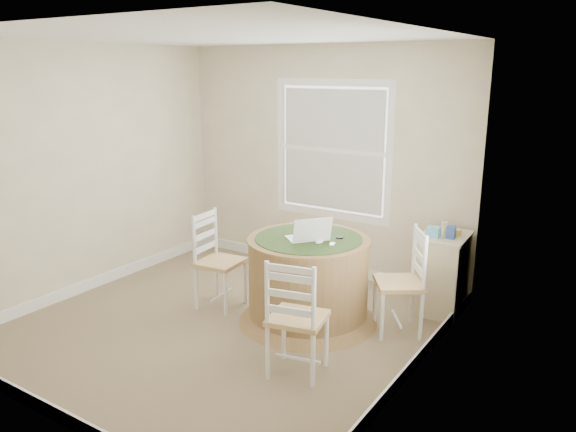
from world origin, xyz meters
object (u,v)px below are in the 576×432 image
Objects in this scene: chair_left at (220,262)px; laptop at (308,236)px; corner_chest at (442,273)px; round_table at (308,276)px; chair_near at (298,317)px; chair_right at (399,283)px.

chair_left is 1.01m from laptop.
laptop reaches higher than corner_chest.
laptop is at bearing -85.91° from chair_left.
chair_left is 1.21× the size of corner_chest.
round_table is at bearing -111.75° from laptop.
chair_near is at bearing -110.77° from corner_chest.
round_table is at bearing -140.59° from corner_chest.
laptop is at bearing -138.46° from corner_chest.
laptop reaches higher than round_table.
chair_near is at bearing -53.46° from chair_right.
chair_left is 1.76m from chair_right.
corner_chest is (0.56, 1.79, -0.08)m from chair_near.
laptop is at bearing -104.84° from chair_right.
chair_left is at bearing -40.18° from laptop.
chair_near and chair_right have the same top height.
laptop is (-0.40, 0.83, 0.38)m from chair_near.
chair_right is 2.00× the size of laptop.
corner_chest is (1.89, 1.12, -0.08)m from chair_left.
chair_right reaches higher than round_table.
chair_left is 1.00× the size of chair_near.
chair_left and chair_near have the same top height.
corner_chest is (0.99, 0.91, -0.05)m from round_table.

